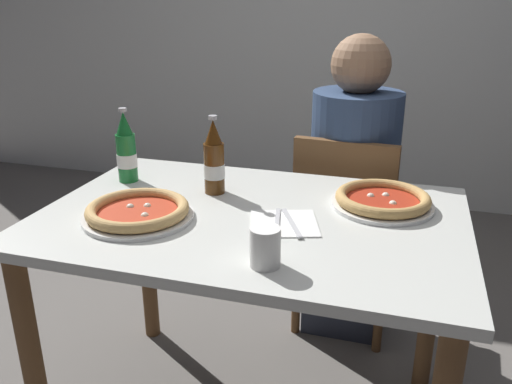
# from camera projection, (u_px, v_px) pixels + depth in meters

# --- Properties ---
(back_wall_tiled) EXTENTS (7.00, 0.10, 2.60)m
(back_wall_tiled) POSITION_uv_depth(u_px,v_px,m) (355.00, 1.00, 3.27)
(back_wall_tiled) COLOR white
(back_wall_tiled) RESTS_ON ground_plane
(dining_table_main) EXTENTS (1.20, 0.80, 0.75)m
(dining_table_main) POSITION_uv_depth(u_px,v_px,m) (251.00, 250.00, 1.54)
(dining_table_main) COLOR silver
(dining_table_main) RESTS_ON ground_plane
(chair_behind_table) EXTENTS (0.43, 0.43, 0.85)m
(chair_behind_table) POSITION_uv_depth(u_px,v_px,m) (347.00, 224.00, 2.08)
(chair_behind_table) COLOR brown
(chair_behind_table) RESTS_ON ground_plane
(diner_seated) EXTENTS (0.34, 0.34, 1.21)m
(diner_seated) POSITION_uv_depth(u_px,v_px,m) (352.00, 196.00, 2.09)
(diner_seated) COLOR #2D3342
(diner_seated) RESTS_ON ground_plane
(pizza_margherita_near) EXTENTS (0.31, 0.31, 0.04)m
(pizza_margherita_near) POSITION_uv_depth(u_px,v_px,m) (138.00, 212.00, 1.46)
(pizza_margherita_near) COLOR white
(pizza_margherita_near) RESTS_ON dining_table_main
(pizza_marinara_far) EXTENTS (0.30, 0.30, 0.04)m
(pizza_marinara_far) POSITION_uv_depth(u_px,v_px,m) (383.00, 200.00, 1.54)
(pizza_marinara_far) COLOR white
(pizza_marinara_far) RESTS_ON dining_table_main
(beer_bottle_left) EXTENTS (0.07, 0.07, 0.25)m
(beer_bottle_left) POSITION_uv_depth(u_px,v_px,m) (126.00, 151.00, 1.73)
(beer_bottle_left) COLOR #196B2D
(beer_bottle_left) RESTS_ON dining_table_main
(beer_bottle_center) EXTENTS (0.07, 0.07, 0.25)m
(beer_bottle_center) POSITION_uv_depth(u_px,v_px,m) (214.00, 161.00, 1.63)
(beer_bottle_center) COLOR #512D0F
(beer_bottle_center) RESTS_ON dining_table_main
(napkin_with_cutlery) EXTENTS (0.23, 0.23, 0.01)m
(napkin_with_cutlery) POSITION_uv_depth(u_px,v_px,m) (284.00, 223.00, 1.43)
(napkin_with_cutlery) COLOR white
(napkin_with_cutlery) RESTS_ON dining_table_main
(paper_cup) EXTENTS (0.07, 0.07, 0.09)m
(paper_cup) POSITION_uv_depth(u_px,v_px,m) (265.00, 247.00, 1.20)
(paper_cup) COLOR white
(paper_cup) RESTS_ON dining_table_main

